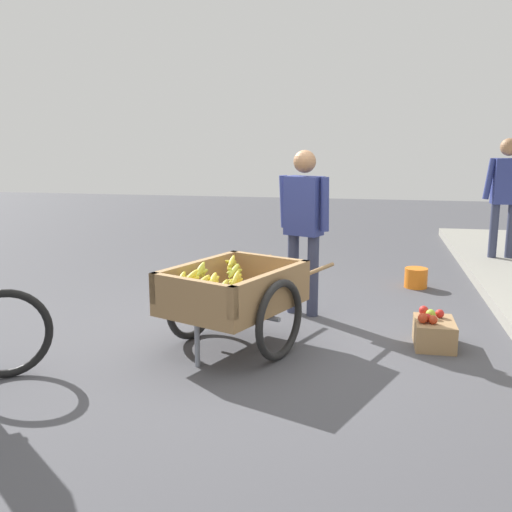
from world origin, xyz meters
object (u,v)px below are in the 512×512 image
object	(u,v)px
fruit_cart	(232,297)
plastic_bucket	(416,278)
bystander_person	(506,190)
mixed_fruit_crate	(434,332)
vendor_person	(304,218)

from	to	relation	value
fruit_cart	plastic_bucket	world-z (taller)	fruit_cart
bystander_person	mixed_fruit_crate	bearing A→B (deg)	-19.54
fruit_cart	bystander_person	bearing A→B (deg)	142.93
fruit_cart	vendor_person	distance (m)	1.26
plastic_bucket	bystander_person	world-z (taller)	bystander_person
mixed_fruit_crate	bystander_person	bearing A→B (deg)	160.46
fruit_cart	vendor_person	size ratio (longest dim) A/B	1.14
vendor_person	fruit_cart	bearing A→B (deg)	-23.16
mixed_fruit_crate	bystander_person	world-z (taller)	bystander_person
fruit_cart	plastic_bucket	xyz separation A→B (m)	(-2.34, 1.63, -0.32)
vendor_person	mixed_fruit_crate	bearing A→B (deg)	59.44
vendor_person	plastic_bucket	xyz separation A→B (m)	(-1.28, 1.17, -0.84)
plastic_bucket	mixed_fruit_crate	distance (m)	1.97
fruit_cart	bystander_person	world-z (taller)	bystander_person
bystander_person	vendor_person	bearing A→B (deg)	-41.52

